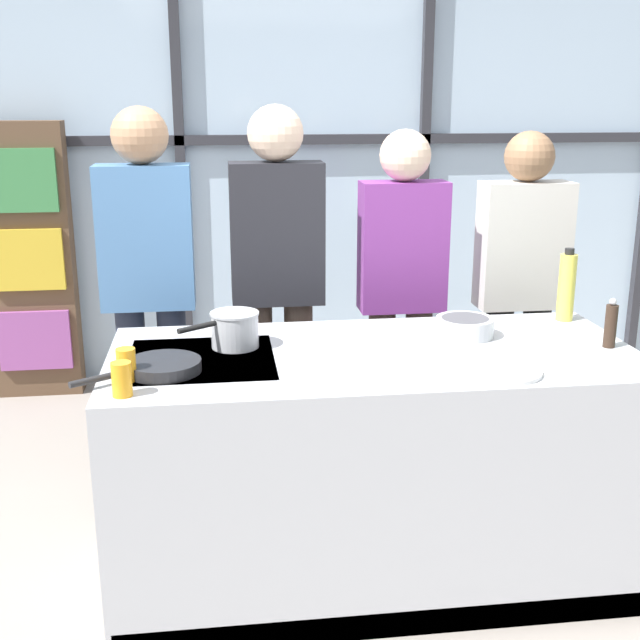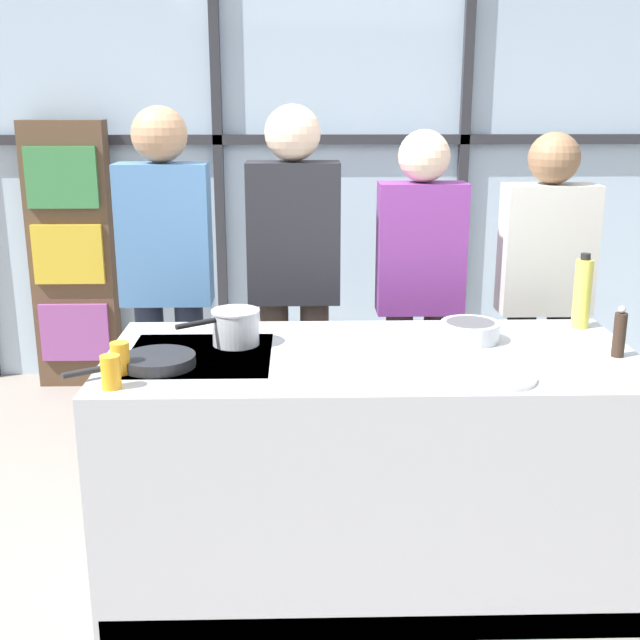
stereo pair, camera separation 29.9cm
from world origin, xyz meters
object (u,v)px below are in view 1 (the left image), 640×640
Objects in this scene: spectator_center_left at (278,273)px; spectator_center_right at (402,283)px; spectator_far_left at (148,276)px; pepper_grinder at (611,325)px; white_plate at (501,371)px; mixing_bowl at (465,326)px; saucepan at (234,329)px; juice_glass_far at (126,365)px; frying_pan at (162,366)px; oil_bottle at (567,287)px; spectator_far_right at (521,282)px; juice_glass_near at (122,379)px.

spectator_center_left is 1.07× the size of spectator_center_right.
pepper_grinder is at bearing 153.27° from spectator_far_left.
mixing_bowl reaches higher than white_plate.
spectator_far_left is at bearing -0.00° from spectator_center_left.
saucepan is 1.09× the size of white_plate.
juice_glass_far reaches higher than mixing_bowl.
frying_pan is 0.36m from saucepan.
spectator_far_left is 0.58m from spectator_center_left.
oil_bottle is at bearing 15.38° from frying_pan.
frying_pan is at bearing 30.30° from spectator_far_right.
juice_glass_near is (-1.16, -1.16, -0.01)m from spectator_center_right.
spectator_far_left is 1.75m from spectator_far_right.
spectator_center_left is at bearing 156.45° from oil_bottle.
pepper_grinder reaches higher than mixing_bowl.
spectator_far_right is 2.02m from juice_glass_far.
mixing_bowl is at bearing 98.13° from spectator_center_right.
spectator_center_right reaches higher than pepper_grinder.
mixing_bowl is (1.26, -0.68, -0.09)m from spectator_far_left.
pepper_grinder reaches higher than juice_glass_near.
spectator_far_right reaches higher than frying_pan.
oil_bottle is at bearing 163.81° from spectator_far_left.
frying_pan is 1.15m from white_plate.
juice_glass_far is (-1.16, -1.02, -0.01)m from spectator_center_right.
spectator_center_left reaches higher than oil_bottle.
pepper_grinder reaches higher than frying_pan.
frying_pan is at bearing 63.78° from spectator_center_left.
saucepan is (0.37, -0.70, -0.05)m from spectator_far_left.
spectator_far_right is 0.83m from mixing_bowl.
mixing_bowl is at bearing 151.81° from spectator_far_left.
mixing_bowl is 1.31m from juice_glass_far.
spectator_far_right is 5.55× the size of saucepan.
spectator_center_left is (0.58, -0.00, 0.00)m from spectator_far_left.
mixing_bowl is 2.05× the size of juice_glass_near.
frying_pan is at bearing 172.33° from white_plate.
mixing_bowl is (0.01, 0.43, 0.03)m from white_plate.
frying_pan is 1.52× the size of white_plate.
saucepan is at bearing 44.80° from frying_pan.
spectator_far_right is (1.17, 0.00, -0.08)m from spectator_center_left.
oil_bottle is 2.76× the size of juice_glass_far.
mixing_bowl is 1.35m from juice_glass_near.
oil_bottle reaches higher than juice_glass_near.
juice_glass_far is (0.00, 0.14, 0.00)m from juice_glass_near.
spectator_center_right is at bearing 45.05° from juice_glass_near.
frying_pan is at bearing -166.33° from mixing_bowl.
spectator_far_right is at bearing 26.98° from saucepan.
frying_pan is 3.77× the size of juice_glass_far.
spectator_far_left reaches higher than frying_pan.
juice_glass_near is at bearing -117.61° from frying_pan.
pepper_grinder is (0.50, 0.23, 0.08)m from white_plate.
pepper_grinder is 1.77m from juice_glass_near.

